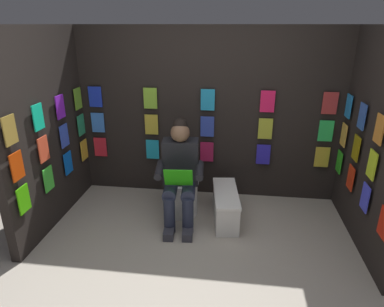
% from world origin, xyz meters
% --- Properties ---
extents(ground_plane, '(30.00, 30.00, 0.00)m').
position_xyz_m(ground_plane, '(0.00, 0.00, 0.00)').
color(ground_plane, '#B2A899').
extents(display_wall_back, '(3.38, 0.14, 2.14)m').
position_xyz_m(display_wall_back, '(0.00, -1.73, 1.07)').
color(display_wall_back, black).
rests_on(display_wall_back, ground).
extents(display_wall_left, '(0.14, 1.68, 2.14)m').
position_xyz_m(display_wall_left, '(-1.69, -0.84, 1.07)').
color(display_wall_left, black).
rests_on(display_wall_left, ground).
extents(display_wall_right, '(0.14, 1.68, 2.14)m').
position_xyz_m(display_wall_right, '(1.69, -0.84, 1.07)').
color(display_wall_right, black).
rests_on(display_wall_right, ground).
extents(toilet, '(0.42, 0.57, 0.77)m').
position_xyz_m(toilet, '(0.26, -1.19, 0.33)').
color(toilet, white).
rests_on(toilet, ground).
extents(person_reading, '(0.55, 0.71, 1.19)m').
position_xyz_m(person_reading, '(0.24, -0.96, 0.60)').
color(person_reading, black).
rests_on(person_reading, ground).
extents(comic_longbox_near, '(0.35, 0.78, 0.36)m').
position_xyz_m(comic_longbox_near, '(-0.28, -1.03, 0.18)').
color(comic_longbox_near, white).
rests_on(comic_longbox_near, ground).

